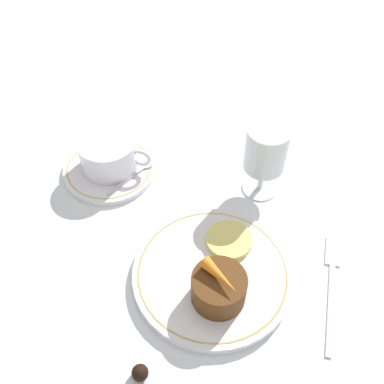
{
  "coord_description": "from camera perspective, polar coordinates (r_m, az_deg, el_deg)",
  "views": [
    {
      "loc": [
        0.03,
        -0.34,
        0.57
      ],
      "look_at": [
        -0.07,
        0.1,
        0.04
      ],
      "focal_mm": 42.0,
      "sensor_mm": 36.0,
      "label": 1
    }
  ],
  "objects": [
    {
      "name": "wine_glass",
      "position": [
        0.7,
        9.34,
        4.99
      ],
      "size": [
        0.07,
        0.07,
        0.13
      ],
      "color": "silver",
      "rests_on": "ground_plane"
    },
    {
      "name": "ground_plane",
      "position": [
        0.66,
        4.05,
        -9.92
      ],
      "size": [
        3.0,
        3.0,
        0.0
      ],
      "primitive_type": "plane",
      "color": "white"
    },
    {
      "name": "saucer",
      "position": [
        0.79,
        -10.4,
        2.95
      ],
      "size": [
        0.16,
        0.16,
        0.01
      ],
      "color": "white",
      "rests_on": "ground_plane"
    },
    {
      "name": "spoon",
      "position": [
        0.76,
        -7.12,
        2.35
      ],
      "size": [
        0.06,
        0.09,
        0.0
      ],
      "color": "silver",
      "rests_on": "saucer"
    },
    {
      "name": "pineapple_slice",
      "position": [
        0.67,
        5.07,
        -6.15
      ],
      "size": [
        0.07,
        0.07,
        0.01
      ],
      "color": "#EFE075",
      "rests_on": "dinner_plate"
    },
    {
      "name": "carrot_garnish",
      "position": [
        0.58,
        3.52,
        -10.59
      ],
      "size": [
        0.06,
        0.05,
        0.02
      ],
      "color": "orange",
      "rests_on": "dessert_cake"
    },
    {
      "name": "chocolate_truffle",
      "position": [
        0.59,
        -6.62,
        -21.84
      ],
      "size": [
        0.02,
        0.02,
        0.02
      ],
      "color": "black",
      "rests_on": "ground_plane"
    },
    {
      "name": "dinner_plate",
      "position": [
        0.65,
        2.6,
        -10.32
      ],
      "size": [
        0.23,
        0.23,
        0.01
      ],
      "color": "white",
      "rests_on": "ground_plane"
    },
    {
      "name": "coffee_cup",
      "position": [
        0.77,
        -10.53,
        4.86
      ],
      "size": [
        0.12,
        0.1,
        0.06
      ],
      "color": "white",
      "rests_on": "saucer"
    },
    {
      "name": "fork",
      "position": [
        0.68,
        17.35,
        -10.42
      ],
      "size": [
        0.02,
        0.19,
        0.01
      ],
      "color": "silver",
      "rests_on": "ground_plane"
    },
    {
      "name": "dessert_cake",
      "position": [
        0.6,
        3.38,
        -12.09
      ],
      "size": [
        0.07,
        0.07,
        0.04
      ],
      "color": "#563314",
      "rests_on": "dinner_plate"
    }
  ]
}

